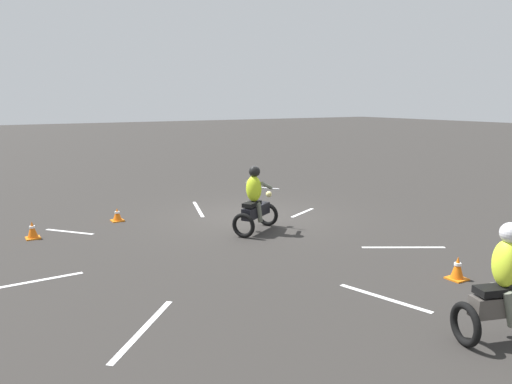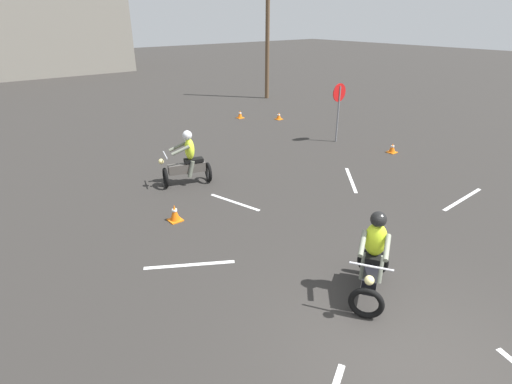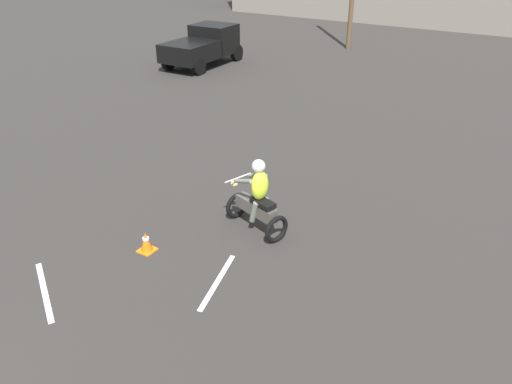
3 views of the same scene
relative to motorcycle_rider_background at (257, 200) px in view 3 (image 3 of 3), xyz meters
The scene contains 5 objects.
motorcycle_rider_background is the anchor object (origin of this frame).
pickup_truck 14.74m from the motorcycle_rider_background, 131.34° to the left, with size 2.02×4.16×1.73m.
traffic_cone_mid_center 2.41m from the motorcycle_rider_background, 128.25° to the right, with size 0.32×0.32×0.43m.
lane_stripe_n 2.07m from the motorcycle_rider_background, 80.54° to the right, with size 0.10×1.70×0.01m, color silver.
lane_stripe_nw 4.40m from the motorcycle_rider_background, 119.82° to the right, with size 0.10×1.85×0.01m, color silver.
Camera 3 is at (5.55, 0.26, 5.76)m, focal length 35.00 mm.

